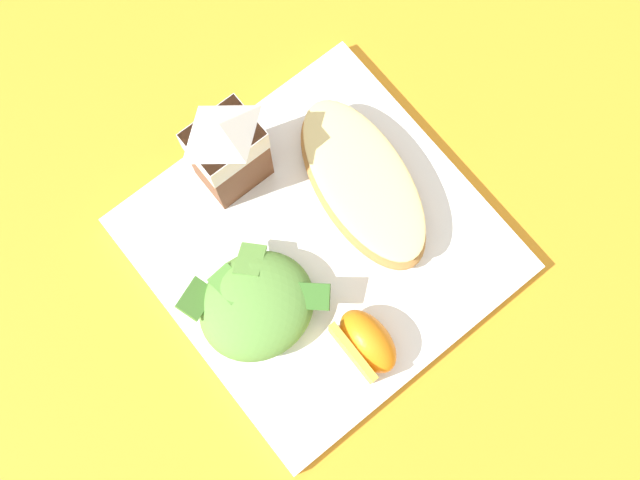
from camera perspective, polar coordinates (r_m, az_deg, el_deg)
name	(u,v)px	position (r m, az deg, el deg)	size (l,w,h in m)	color
ground	(320,247)	(0.66, 0.00, -0.55)	(3.00, 3.00, 0.00)	orange
white_plate	(320,245)	(0.66, 0.00, -0.39)	(0.28, 0.28, 0.02)	white
cheesy_pizza_bread	(363,184)	(0.65, 3.31, 4.36)	(0.11, 0.18, 0.04)	#B77F42
green_salad_pile	(257,305)	(0.62, -4.92, -5.03)	(0.11, 0.10, 0.04)	#5B8E3D
milk_carton	(227,149)	(0.62, -7.21, 7.01)	(0.06, 0.04, 0.11)	brown
orange_wedge_front	(366,343)	(0.61, 3.58, -7.92)	(0.04, 0.06, 0.04)	orange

